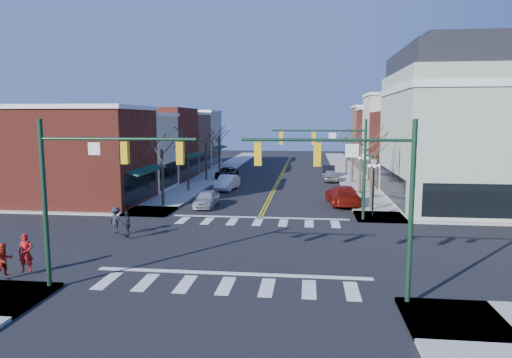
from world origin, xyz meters
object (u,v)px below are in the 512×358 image
(car_right_far, at_px, (329,171))
(pedestrian_red_a, at_px, (26,253))
(car_left_near, at_px, (207,199))
(car_right_mid, at_px, (330,176))
(lamppost_corner, at_px, (374,178))
(car_right_near, at_px, (343,195))
(victorian_corner, at_px, (468,126))
(pedestrian_dark_b, at_px, (116,220))
(car_left_mid, at_px, (227,183))
(pedestrian_red_b, at_px, (5,260))
(pedestrian_dark_a, at_px, (127,224))
(car_left_far, at_px, (227,173))
(lamppost_midblock, at_px, (363,169))

(car_right_far, relative_size, pedestrian_red_a, 2.42)
(car_left_near, xyz_separation_m, car_right_mid, (10.83, 16.96, 0.00))
(lamppost_corner, relative_size, car_right_near, 0.75)
(car_left_near, distance_m, car_right_mid, 20.12)
(victorian_corner, height_order, pedestrian_red_a, victorian_corner)
(car_right_near, bearing_deg, pedestrian_dark_b, 33.81)
(car_right_mid, bearing_deg, pedestrian_red_a, 62.55)
(car_left_mid, distance_m, car_right_near, 13.22)
(pedestrian_dark_b, bearing_deg, car_right_near, -119.09)
(car_left_near, bearing_deg, pedestrian_red_b, -105.59)
(victorian_corner, bearing_deg, lamppost_corner, -144.14)
(car_right_near, distance_m, car_right_far, 19.61)
(pedestrian_red_b, bearing_deg, car_right_far, 6.03)
(lamppost_corner, distance_m, car_left_mid, 17.95)
(lamppost_corner, height_order, pedestrian_dark_a, lamppost_corner)
(pedestrian_dark_a, distance_m, pedestrian_dark_b, 1.20)
(car_right_mid, height_order, pedestrian_red_a, pedestrian_red_a)
(car_left_far, distance_m, car_right_near, 20.36)
(car_left_mid, relative_size, car_right_far, 1.04)
(victorian_corner, xyz_separation_m, pedestrian_dark_a, (-23.80, -13.70, -5.72))
(car_right_mid, bearing_deg, car_left_far, -8.72)
(lamppost_corner, relative_size, lamppost_midblock, 1.00)
(victorian_corner, relative_size, pedestrian_dark_b, 8.52)
(car_left_near, relative_size, car_right_near, 0.72)
(lamppost_midblock, xyz_separation_m, car_right_near, (-1.80, -1.35, -2.13))
(car_left_far, height_order, pedestrian_red_b, pedestrian_red_b)
(victorian_corner, relative_size, car_left_mid, 3.14)
(car_left_far, distance_m, car_right_mid, 12.49)
(victorian_corner, height_order, car_right_near, victorian_corner)
(car_left_far, distance_m, pedestrian_red_a, 35.47)
(victorian_corner, xyz_separation_m, car_right_near, (-10.10, -0.85, -5.83))
(car_left_far, xyz_separation_m, pedestrian_dark_a, (-0.90, -28.68, 0.25))
(pedestrian_red_a, bearing_deg, car_left_far, 71.68)
(car_right_far, bearing_deg, car_right_mid, 92.60)
(lamppost_corner, distance_m, pedestrian_dark_a, 17.43)
(car_left_near, bearing_deg, lamppost_midblock, 16.57)
(car_right_near, height_order, car_right_mid, car_right_near)
(lamppost_midblock, height_order, car_right_mid, lamppost_midblock)
(victorian_corner, height_order, pedestrian_dark_a, victorian_corner)
(car_left_near, relative_size, pedestrian_red_b, 2.66)
(car_left_near, distance_m, car_right_far, 24.50)
(car_right_far, height_order, pedestrian_dark_a, pedestrian_dark_a)
(pedestrian_dark_b, bearing_deg, car_right_mid, -96.85)
(lamppost_midblock, xyz_separation_m, pedestrian_red_a, (-17.63, -20.87, -1.91))
(car_left_near, relative_size, car_left_mid, 0.91)
(victorian_corner, height_order, car_left_near, victorian_corner)
(victorian_corner, distance_m, car_left_mid, 22.95)
(pedestrian_red_b, bearing_deg, car_left_mid, 17.19)
(victorian_corner, bearing_deg, pedestrian_dark_a, -150.07)
(car_left_far, relative_size, car_right_far, 1.13)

